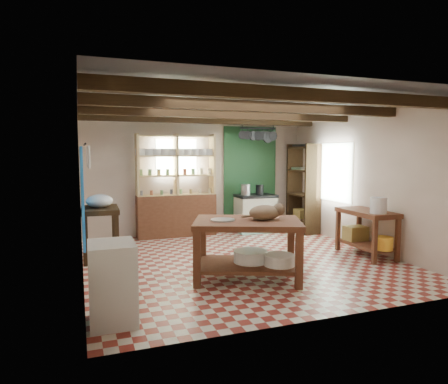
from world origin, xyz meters
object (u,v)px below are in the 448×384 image
object	(u,v)px
work_table	(247,249)
right_counter	(366,233)
white_cabinet	(112,283)
stove	(255,213)
prep_table	(101,233)
cat	(265,212)

from	to	relation	value
work_table	right_counter	bearing A→B (deg)	32.54
work_table	white_cabinet	size ratio (longest dim) A/B	1.73
stove	prep_table	bearing A→B (deg)	-159.96
white_cabinet	prep_table	bearing A→B (deg)	90.53
prep_table	right_counter	bearing A→B (deg)	-15.93
prep_table	white_cabinet	world-z (taller)	prep_table
right_counter	stove	bearing A→B (deg)	111.64
prep_table	cat	size ratio (longest dim) A/B	1.89
white_cabinet	right_counter	xyz separation A→B (m)	(4.40, 1.33, -0.03)
work_table	prep_table	distance (m)	2.65
work_table	prep_table	size ratio (longest dim) A/B	1.69
right_counter	white_cabinet	bearing A→B (deg)	-161.15
right_counter	cat	xyz separation A→B (m)	(-2.21, -0.49, 0.55)
work_table	stove	bearing A→B (deg)	85.67
stove	right_counter	size ratio (longest dim) A/B	0.78
white_cabinet	right_counter	world-z (taller)	white_cabinet
work_table	right_counter	xyz separation A→B (m)	(2.46, 0.45, -0.02)
stove	white_cabinet	xyz separation A→B (m)	(-3.47, -3.94, 0.00)
stove	right_counter	xyz separation A→B (m)	(0.93, -2.61, -0.02)
white_cabinet	cat	bearing A→B (deg)	21.75
prep_table	white_cabinet	size ratio (longest dim) A/B	1.02
right_counter	cat	size ratio (longest dim) A/B	2.40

